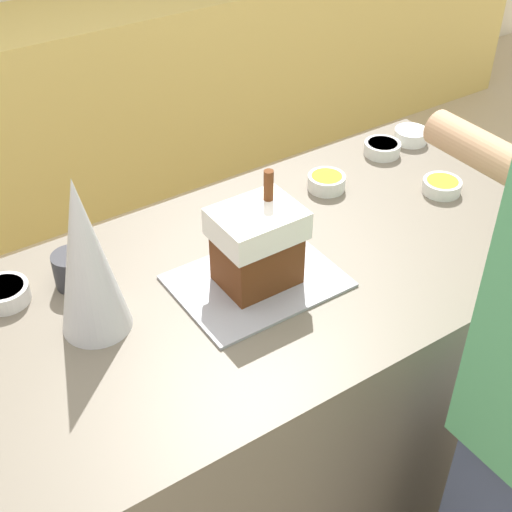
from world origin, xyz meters
TOP-DOWN VIEW (x-y plane):
  - ground_plane at (0.00, 0.00)m, footprint 12.00×12.00m
  - back_cabinet_block at (0.00, 1.99)m, footprint 6.00×0.60m
  - kitchen_island at (0.00, 0.00)m, footprint 1.82×0.86m
  - baking_tray at (-0.03, -0.03)m, footprint 0.41×0.31m
  - gingerbread_house at (-0.03, -0.03)m, footprint 0.21×0.16m
  - decorative_tree at (-0.43, 0.05)m, footprint 0.16×0.16m
  - candy_bowl_beside_tree at (0.39, 0.22)m, footprint 0.11×0.11m
  - candy_bowl_center_rear at (0.67, 0.29)m, footprint 0.12×0.12m
  - candy_bowl_front_corner at (0.80, 0.30)m, footprint 0.11×0.11m
  - candy_bowl_behind_tray at (-0.58, 0.25)m, footprint 0.12×0.12m
  - candy_bowl_near_tray_right at (0.66, 0.02)m, footprint 0.11×0.11m
  - mug at (-0.41, 0.22)m, footprint 0.09×0.09m

SIDE VIEW (x-z plane):
  - ground_plane at x=0.00m, z-range 0.00..0.00m
  - kitchen_island at x=0.00m, z-range 0.00..0.89m
  - back_cabinet_block at x=0.00m, z-range 0.00..0.94m
  - baking_tray at x=-0.03m, z-range 0.89..0.90m
  - candy_bowl_near_tray_right at x=0.66m, z-range 0.89..0.93m
  - candy_bowl_center_rear at x=0.67m, z-range 0.89..0.93m
  - candy_bowl_front_corner at x=0.80m, z-range 0.89..0.94m
  - candy_bowl_beside_tree at x=0.39m, z-range 0.89..0.94m
  - candy_bowl_behind_tray at x=-0.58m, z-range 0.89..0.94m
  - mug at x=-0.41m, z-range 0.89..0.98m
  - gingerbread_house at x=-0.03m, z-range 0.87..1.15m
  - decorative_tree at x=-0.43m, z-range 0.89..1.29m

